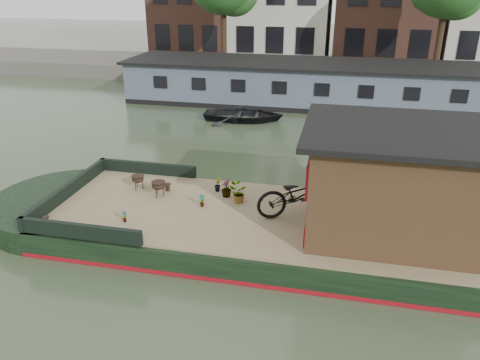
% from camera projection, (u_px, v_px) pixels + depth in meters
% --- Properties ---
extents(ground, '(120.00, 120.00, 0.00)m').
position_uv_depth(ground, '(290.00, 242.00, 11.52)').
color(ground, '#293522').
rests_on(ground, ground).
extents(houseboat_hull, '(14.01, 4.02, 0.60)m').
position_uv_depth(houseboat_hull, '(237.00, 227.00, 11.68)').
color(houseboat_hull, black).
rests_on(houseboat_hull, ground).
extents(houseboat_deck, '(11.80, 3.80, 0.05)m').
position_uv_depth(houseboat_deck, '(291.00, 220.00, 11.27)').
color(houseboat_deck, '#7F6F4E').
rests_on(houseboat_deck, houseboat_hull).
extents(bow_bulwark, '(3.00, 4.00, 0.35)m').
position_uv_depth(bow_bulwark, '(98.00, 193.00, 12.20)').
color(bow_bulwark, black).
rests_on(bow_bulwark, houseboat_deck).
extents(cabin, '(4.00, 3.50, 2.42)m').
position_uv_depth(cabin, '(392.00, 180.00, 10.34)').
color(cabin, '#322213').
rests_on(cabin, houseboat_deck).
extents(bicycle, '(2.25, 1.55, 1.12)m').
position_uv_depth(bicycle, '(300.00, 194.00, 11.21)').
color(bicycle, black).
rests_on(bicycle, houseboat_deck).
extents(potted_plant_a, '(0.22, 0.19, 0.34)m').
position_uv_depth(potted_plant_a, '(202.00, 200.00, 11.80)').
color(potted_plant_a, maroon).
rests_on(potted_plant_a, houseboat_deck).
extents(potted_plant_b, '(0.19, 0.23, 0.37)m').
position_uv_depth(potted_plant_b, '(217.00, 185.00, 12.67)').
color(potted_plant_b, maroon).
rests_on(potted_plant_b, houseboat_deck).
extents(potted_plant_c, '(0.50, 0.44, 0.51)m').
position_uv_depth(potted_plant_c, '(238.00, 193.00, 11.99)').
color(potted_plant_c, '#B56634').
rests_on(potted_plant_c, houseboat_deck).
extents(potted_plant_d, '(0.36, 0.36, 0.47)m').
position_uv_depth(potted_plant_d, '(226.00, 188.00, 12.33)').
color(potted_plant_d, '#A15F2B').
rests_on(potted_plant_d, houseboat_deck).
extents(potted_plant_e, '(0.17, 0.18, 0.29)m').
position_uv_depth(potted_plant_e, '(124.00, 217.00, 11.06)').
color(potted_plant_e, brown).
rests_on(potted_plant_e, houseboat_deck).
extents(brazier_front, '(0.47, 0.47, 0.42)m').
position_uv_depth(brazier_front, '(159.00, 189.00, 12.35)').
color(brazier_front, black).
rests_on(brazier_front, houseboat_deck).
extents(brazier_rear, '(0.39, 0.39, 0.40)m').
position_uv_depth(brazier_rear, '(138.00, 182.00, 12.78)').
color(brazier_rear, black).
rests_on(brazier_rear, houseboat_deck).
extents(bollard_port, '(0.18, 0.18, 0.21)m').
position_uv_depth(bollard_port, '(168.00, 187.00, 12.71)').
color(bollard_port, black).
rests_on(bollard_port, houseboat_deck).
extents(bollard_stbd, '(0.17, 0.17, 0.19)m').
position_uv_depth(bollard_stbd, '(46.00, 220.00, 10.98)').
color(bollard_stbd, black).
rests_on(bollard_stbd, houseboat_deck).
extents(dinghy, '(3.81, 2.87, 0.75)m').
position_uv_depth(dinghy, '(244.00, 112.00, 21.28)').
color(dinghy, black).
rests_on(dinghy, ground).
extents(far_houseboat, '(20.40, 4.40, 2.11)m').
position_uv_depth(far_houseboat, '(324.00, 86.00, 23.68)').
color(far_houseboat, '#4D5967').
rests_on(far_houseboat, ground).
extents(quay, '(60.00, 6.00, 0.90)m').
position_uv_depth(quay, '(329.00, 73.00, 29.70)').
color(quay, '#47443F').
rests_on(quay, ground).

